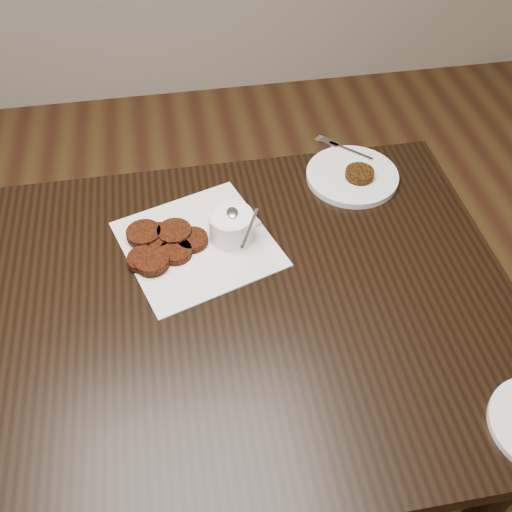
{
  "coord_description": "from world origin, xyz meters",
  "views": [
    {
      "loc": [
        0.08,
        -0.64,
        1.62
      ],
      "look_at": [
        0.21,
        0.09,
        0.8
      ],
      "focal_mm": 40.09,
      "sensor_mm": 36.0,
      "label": 1
    }
  ],
  "objects": [
    {
      "name": "napkin",
      "position": [
        0.1,
        0.19,
        0.75
      ],
      "size": [
        0.37,
        0.37,
        0.0
      ],
      "primitive_type": "cube",
      "rotation": [
        0.0,
        0.0,
        0.32
      ],
      "color": "white",
      "rests_on": "table"
    },
    {
      "name": "plate_with_patty",
      "position": [
        0.48,
        0.34,
        0.77
      ],
      "size": [
        0.3,
        0.3,
        0.03
      ],
      "primitive_type": null,
      "rotation": [
        0.0,
        0.0,
        -0.78
      ],
      "color": "white",
      "rests_on": "table"
    },
    {
      "name": "patty_cluster",
      "position": [
        0.03,
        0.19,
        0.77
      ],
      "size": [
        0.28,
        0.28,
        0.02
      ],
      "primitive_type": null,
      "rotation": [
        0.0,
        0.0,
        -0.25
      ],
      "color": "#5A200B",
      "rests_on": "napkin"
    },
    {
      "name": "floor",
      "position": [
        0.0,
        0.0,
        0.0
      ],
      "size": [
        4.0,
        4.0,
        0.0
      ],
      "primitive_type": "plane",
      "color": "brown",
      "rests_on": "ground"
    },
    {
      "name": "table",
      "position": [
        0.05,
        0.03,
        0.38
      ],
      "size": [
        1.31,
        0.84,
        0.75
      ],
      "primitive_type": "cube",
      "color": "black",
      "rests_on": "floor"
    },
    {
      "name": "sauce_ramekin",
      "position": [
        0.18,
        0.2,
        0.82
      ],
      "size": [
        0.14,
        0.14,
        0.13
      ],
      "primitive_type": null,
      "rotation": [
        0.0,
        0.0,
        -0.14
      ],
      "color": "white",
      "rests_on": "napkin"
    }
  ]
}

